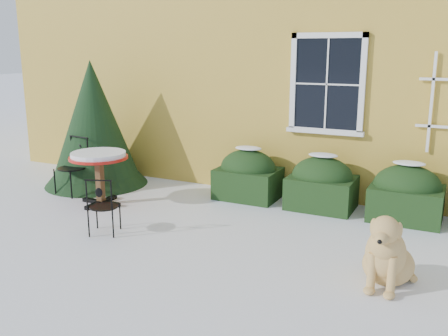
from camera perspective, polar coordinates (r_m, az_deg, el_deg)
The scene contains 8 objects.
ground at distance 6.47m, azimuth -3.98°, elevation -9.65°, with size 80.00×80.00×0.00m, color white.
house at distance 12.51m, azimuth 12.77°, elevation 16.28°, with size 12.40×8.40×6.40m.
hedge_row at distance 8.08m, azimuth 15.56°, elevation -2.34°, with size 4.95×0.80×0.91m.
evergreen_shrub at distance 9.73m, azimuth -14.61°, elevation 3.61°, with size 1.93×1.93×2.34m.
bistro_table at distance 8.44m, azimuth -14.12°, elevation 0.78°, with size 0.96×0.96×0.89m.
patio_chair_near at distance 7.14m, azimuth -13.66°, elevation -4.22°, with size 0.47×0.47×0.82m.
patio_chair_far at distance 9.25m, azimuth -16.85°, elevation 0.24°, with size 0.50×0.49×1.02m.
dog at distance 5.74m, azimuth 18.10°, elevation -9.54°, with size 0.61×0.98×0.89m.
Camera 1 is at (3.02, -5.12, 2.54)m, focal length 40.00 mm.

